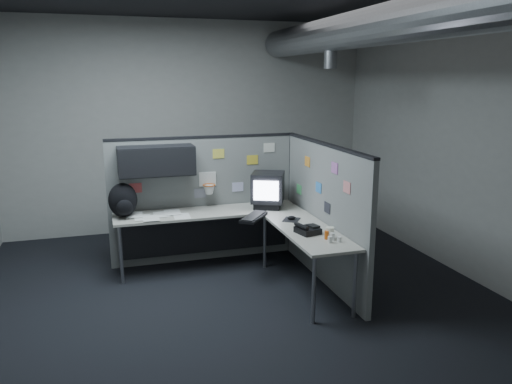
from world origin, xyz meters
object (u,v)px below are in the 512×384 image
object	(u,v)px
phone	(307,230)
backpack	(123,201)
desk	(234,225)
monitor	(268,189)
keyboard	(254,217)

from	to	relation	value
phone	backpack	xyz separation A→B (m)	(-1.84, 1.22, 0.16)
desk	backpack	xyz separation A→B (m)	(-1.26, 0.31, 0.32)
desk	monitor	bearing A→B (deg)	26.92
keyboard	backpack	bearing A→B (deg)	153.47
monitor	backpack	size ratio (longest dim) A/B	1.26
desk	keyboard	bearing A→B (deg)	-46.15
monitor	keyboard	xyz separation A→B (m)	(-0.33, -0.46, -0.21)
desk	keyboard	distance (m)	0.31
desk	backpack	world-z (taller)	backpack
desk	phone	world-z (taller)	phone
desk	phone	distance (m)	1.08
keyboard	phone	distance (m)	0.80
keyboard	phone	bearing A→B (deg)	-68.56
monitor	keyboard	size ratio (longest dim) A/B	1.04
keyboard	backpack	world-z (taller)	backpack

